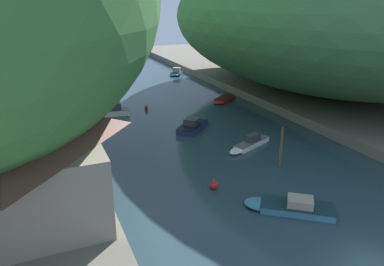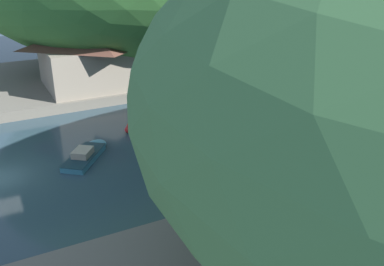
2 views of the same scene
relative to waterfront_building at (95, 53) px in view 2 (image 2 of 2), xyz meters
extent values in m
plane|color=#283D47|center=(17.32, 17.46, -4.84)|extent=(130.00, 130.00, 0.00)
cube|color=#666056|center=(-5.56, 17.46, -4.31)|extent=(22.00, 120.00, 1.06)
cube|color=gray|center=(0.00, 0.00, -1.39)|extent=(9.85, 11.62, 4.78)
pyramid|color=brown|center=(0.00, 0.00, 2.26)|extent=(10.64, 12.55, 2.52)
cube|color=gray|center=(0.84, 11.77, -1.79)|extent=(6.99, 8.51, 3.98)
pyramid|color=#38704C|center=(0.84, 11.77, 1.03)|extent=(7.54, 9.19, 1.66)
cube|color=navy|center=(8.95, 36.84, -4.60)|extent=(3.72, 3.22, 0.47)
cube|color=black|center=(8.95, 36.84, -4.35)|extent=(3.79, 3.28, 0.03)
cube|color=#9E937F|center=(8.86, 36.79, -4.01)|extent=(1.62, 1.63, 0.71)
cube|color=white|center=(20.69, 5.44, -4.59)|extent=(4.61, 2.93, 0.50)
ellipsoid|color=white|center=(18.62, 4.50, -4.59)|extent=(2.52, 1.94, 0.50)
cube|color=#525252|center=(20.69, 5.44, -4.32)|extent=(4.71, 2.99, 0.03)
cube|color=#333842|center=(20.82, 5.50, -4.00)|extent=(1.78, 1.39, 0.68)
cube|color=teal|center=(17.19, -6.04, -4.60)|extent=(4.97, 4.41, 0.48)
ellipsoid|color=teal|center=(15.27, -4.58, -4.60)|extent=(2.99, 2.87, 0.48)
cube|color=#132A33|center=(17.19, -6.04, -4.35)|extent=(5.07, 4.50, 0.03)
cube|color=#9E937F|center=(17.31, -6.13, -4.07)|extent=(2.14, 2.06, 0.58)
cube|color=navy|center=(17.23, 12.17, -4.53)|extent=(4.58, 4.61, 0.62)
ellipsoid|color=navy|center=(18.80, 13.77, -4.53)|extent=(2.93, 2.94, 0.62)
cube|color=black|center=(17.23, 12.17, -4.21)|extent=(4.67, 4.70, 0.03)
cube|color=#333842|center=(17.13, 12.07, -3.85)|extent=(2.10, 2.11, 0.74)
cube|color=white|center=(10.64, 21.01, -4.50)|extent=(3.48, 2.07, 0.67)
ellipsoid|color=white|center=(9.01, 21.23, -4.50)|extent=(1.84, 1.76, 0.67)
cube|color=#525252|center=(10.64, 21.01, -4.15)|extent=(3.55, 2.11, 0.03)
cube|color=#333842|center=(10.74, 21.00, -3.73)|extent=(1.30, 1.29, 0.87)
cylinder|color=brown|center=(20.44, 0.51, -3.12)|extent=(0.22, 0.22, 3.44)
sphere|color=brown|center=(20.44, 0.51, -1.36)|extent=(0.20, 0.20, 0.20)
sphere|color=red|center=(14.78, 21.66, -4.58)|extent=(0.51, 0.51, 0.51)
cone|color=red|center=(14.78, 21.66, -4.20)|extent=(0.26, 0.26, 0.26)
sphere|color=red|center=(13.39, -0.94, -4.52)|extent=(0.64, 0.64, 0.64)
cone|color=red|center=(13.39, -0.94, -4.04)|extent=(0.32, 0.32, 0.32)
cylinder|color=#282D3D|center=(4.09, 4.30, -3.35)|extent=(0.13, 0.13, 0.85)
cylinder|color=#282D3D|center=(4.04, 4.47, -3.35)|extent=(0.13, 0.13, 0.85)
cube|color=navy|center=(4.07, 4.39, -2.62)|extent=(0.32, 0.43, 0.62)
sphere|color=tan|center=(4.07, 4.39, -2.20)|extent=(0.22, 0.22, 0.22)
camera|label=1|loc=(1.87, -23.60, 8.96)|focal=35.00mm
camera|label=2|loc=(49.03, -12.39, 11.02)|focal=40.00mm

